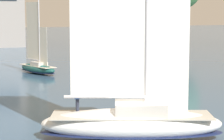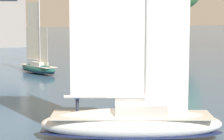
{
  "view_description": "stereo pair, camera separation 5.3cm",
  "coord_description": "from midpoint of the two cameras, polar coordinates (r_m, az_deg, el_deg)",
  "views": [
    {
      "loc": [
        -10.04,
        -22.16,
        7.16
      ],
      "look_at": [
        0.0,
        3.0,
        3.63
      ],
      "focal_mm": 70.0,
      "sensor_mm": 36.0,
      "label": 1
    },
    {
      "loc": [
        -9.99,
        -22.18,
        7.16
      ],
      "look_at": [
        0.0,
        3.0,
        3.63
      ],
      "focal_mm": 70.0,
      "sensor_mm": 36.0,
      "label": 2
    }
  ],
  "objects": [
    {
      "name": "sailboat_moored_near_marina",
      "position": [
        52.94,
        -9.72,
        0.41
      ],
      "size": [
        4.11,
        7.01,
        9.33
      ],
      "color": "#194C47",
      "rests_on": "ground"
    },
    {
      "name": "ground_plane",
      "position": [
        25.36,
        2.48,
        -8.98
      ],
      "size": [
        400.0,
        400.0,
        0.0
      ],
      "primitive_type": "plane",
      "color": "#385675"
    },
    {
      "name": "sailboat_moored_mid_channel",
      "position": [
        43.24,
        4.36,
        -1.11
      ],
      "size": [
        8.3,
        5.09,
        11.06
      ],
      "color": "navy",
      "rests_on": "ground"
    },
    {
      "name": "sailboat_main",
      "position": [
        25.07,
        2.54,
        -6.5
      ],
      "size": [
        10.81,
        6.61,
        14.38
      ],
      "color": "white",
      "rests_on": "ground"
    }
  ]
}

